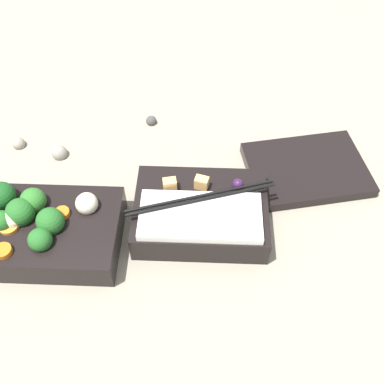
{
  "coord_description": "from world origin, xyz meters",
  "views": [
    {
      "loc": [
        0.11,
        -0.38,
        0.59
      ],
      "look_at": [
        0.1,
        0.05,
        0.05
      ],
      "focal_mm": 42.0,
      "sensor_mm": 36.0,
      "label": 1
    }
  ],
  "objects": [
    {
      "name": "bento_lid",
      "position": [
        0.29,
        0.14,
        0.01
      ],
      "size": [
        0.23,
        0.18,
        0.02
      ],
      "primitive_type": "cube",
      "rotation": [
        0.0,
        0.0,
        0.21
      ],
      "color": "black",
      "rests_on": "ground_plane"
    },
    {
      "name": "pebble_3",
      "position": [
        -0.23,
        0.19,
        0.01
      ],
      "size": [
        0.02,
        0.02,
        0.02
      ],
      "primitive_type": "sphere",
      "color": "gray",
      "rests_on": "ground_plane"
    },
    {
      "name": "pebble_2",
      "position": [
        0.01,
        0.26,
        0.01
      ],
      "size": [
        0.02,
        0.02,
        0.02
      ],
      "primitive_type": "sphere",
      "color": "#474442",
      "rests_on": "ground_plane"
    },
    {
      "name": "bento_tray_rice",
      "position": [
        0.11,
        0.03,
        0.03
      ],
      "size": [
        0.22,
        0.15,
        0.07
      ],
      "color": "black",
      "rests_on": "ground_plane"
    },
    {
      "name": "pebble_0",
      "position": [
        -0.15,
        0.16,
        0.01
      ],
      "size": [
        0.03,
        0.03,
        0.03
      ],
      "primitive_type": "sphere",
      "color": "gray",
      "rests_on": "ground_plane"
    },
    {
      "name": "ground_plane",
      "position": [
        0.0,
        0.0,
        0.0
      ],
      "size": [
        3.0,
        3.0,
        0.0
      ],
      "primitive_type": "plane",
      "color": "gray"
    },
    {
      "name": "bento_tray_vegetable",
      "position": [
        -0.12,
        -0.01,
        0.03
      ],
      "size": [
        0.2,
        0.15,
        0.08
      ],
      "color": "black",
      "rests_on": "ground_plane"
    }
  ]
}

